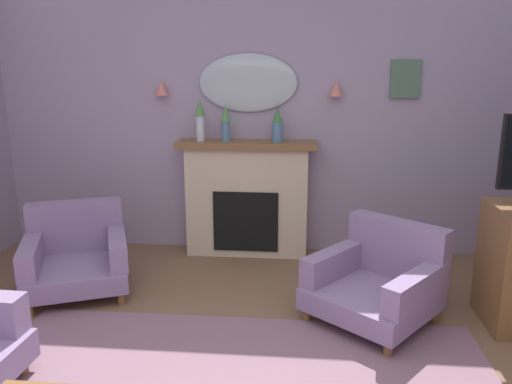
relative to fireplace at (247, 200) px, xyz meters
name	(u,v)px	position (x,y,z in m)	size (l,w,h in m)	color
wall_back	(265,111)	(0.16, 0.22, 0.86)	(6.39, 0.10, 2.86)	#9E8CA8
fireplace	(247,200)	(0.00, 0.00, 0.00)	(1.36, 0.36, 1.16)	beige
mantel_vase_right	(200,118)	(-0.45, -0.03, 0.81)	(0.10, 0.10, 0.40)	silver
mantel_vase_left	(226,121)	(-0.20, -0.03, 0.78)	(0.10, 0.10, 0.35)	#4C7093
mantel_vase_centre	(278,125)	(0.30, -0.03, 0.75)	(0.11, 0.11, 0.34)	#4C7093
wall_mirror	(248,83)	(0.00, 0.14, 1.14)	(0.96, 0.06, 0.56)	#B2BCC6
wall_sconce_left	(162,88)	(-0.85, 0.09, 1.09)	(0.14, 0.14, 0.14)	#D17066
wall_sconce_right	(336,89)	(0.85, 0.09, 1.09)	(0.14, 0.14, 0.14)	#D17066
framed_picture	(405,79)	(1.50, 0.15, 1.18)	(0.28, 0.03, 0.36)	#4C6B56
armchair_beside_couch	(379,279)	(1.14, -1.24, -0.27)	(1.14, 1.14, 0.71)	gray
armchair_near_fireplace	(76,254)	(-1.37, -0.95, -0.27)	(1.05, 1.06, 0.71)	gray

